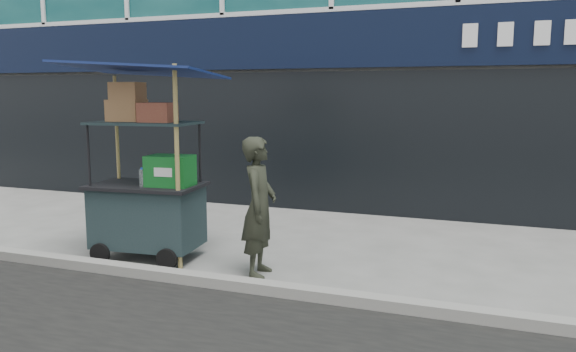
% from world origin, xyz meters
% --- Properties ---
extents(ground, '(80.00, 80.00, 0.00)m').
position_xyz_m(ground, '(0.00, 0.00, 0.00)').
color(ground, slate).
rests_on(ground, ground).
extents(curb, '(80.00, 0.18, 0.12)m').
position_xyz_m(curb, '(0.00, -0.20, 0.06)').
color(curb, gray).
rests_on(curb, ground).
extents(vendor_cart, '(1.90, 1.42, 2.41)m').
position_xyz_m(vendor_cart, '(-1.33, 0.46, 0.85)').
color(vendor_cart, '#19292C').
rests_on(vendor_cart, ground).
extents(vendor_man, '(0.46, 0.62, 1.57)m').
position_xyz_m(vendor_man, '(0.21, 0.34, 0.78)').
color(vendor_man, '#25291E').
rests_on(vendor_man, ground).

